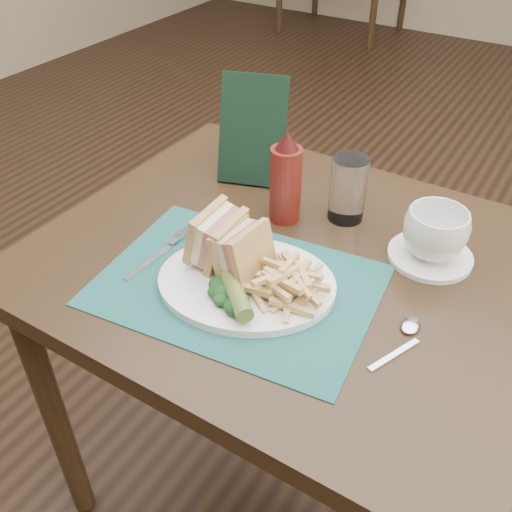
{
  "coord_description": "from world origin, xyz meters",
  "views": [
    {
      "loc": [
        0.38,
        -1.23,
        1.38
      ],
      "look_at": [
        -0.02,
        -0.59,
        0.8
      ],
      "focal_mm": 40.0,
      "sensor_mm": 36.0,
      "label": 1
    }
  ],
  "objects_px": {
    "sandwich_half_b": "(233,247)",
    "placemat": "(237,285)",
    "drinking_glass": "(348,189)",
    "ketchup_bottle": "(286,176)",
    "table_main": "(285,387)",
    "sandwich_half_a": "(205,232)",
    "plate": "(247,283)",
    "saucer": "(430,256)",
    "coffee_cup": "(435,233)",
    "check_presenter": "(253,130)"
  },
  "relations": [
    {
      "from": "placemat",
      "to": "saucer",
      "type": "bearing_deg",
      "value": 44.34
    },
    {
      "from": "placemat",
      "to": "saucer",
      "type": "xyz_separation_m",
      "value": [
        0.25,
        0.25,
        0.0
      ]
    },
    {
      "from": "plate",
      "to": "ketchup_bottle",
      "type": "xyz_separation_m",
      "value": [
        -0.05,
        0.22,
        0.08
      ]
    },
    {
      "from": "placemat",
      "to": "sandwich_half_b",
      "type": "distance_m",
      "value": 0.07
    },
    {
      "from": "sandwich_half_a",
      "to": "check_presenter",
      "type": "distance_m",
      "value": 0.32
    },
    {
      "from": "saucer",
      "to": "check_presenter",
      "type": "distance_m",
      "value": 0.44
    },
    {
      "from": "plate",
      "to": "sandwich_half_b",
      "type": "height_order",
      "value": "sandwich_half_b"
    },
    {
      "from": "saucer",
      "to": "check_presenter",
      "type": "xyz_separation_m",
      "value": [
        -0.42,
        0.08,
        0.11
      ]
    },
    {
      "from": "saucer",
      "to": "coffee_cup",
      "type": "relative_size",
      "value": 1.33
    },
    {
      "from": "plate",
      "to": "ketchup_bottle",
      "type": "height_order",
      "value": "ketchup_bottle"
    },
    {
      "from": "placemat",
      "to": "plate",
      "type": "distance_m",
      "value": 0.02
    },
    {
      "from": "placemat",
      "to": "saucer",
      "type": "relative_size",
      "value": 3.06
    },
    {
      "from": "plate",
      "to": "sandwich_half_b",
      "type": "xyz_separation_m",
      "value": [
        -0.03,
        0.01,
        0.06
      ]
    },
    {
      "from": "sandwich_half_a",
      "to": "saucer",
      "type": "distance_m",
      "value": 0.4
    },
    {
      "from": "table_main",
      "to": "saucer",
      "type": "bearing_deg",
      "value": 28.8
    },
    {
      "from": "placemat",
      "to": "sandwich_half_b",
      "type": "bearing_deg",
      "value": 137.03
    },
    {
      "from": "drinking_glass",
      "to": "ketchup_bottle",
      "type": "bearing_deg",
      "value": -147.41
    },
    {
      "from": "sandwich_half_a",
      "to": "sandwich_half_b",
      "type": "relative_size",
      "value": 1.07
    },
    {
      "from": "table_main",
      "to": "drinking_glass",
      "type": "distance_m",
      "value": 0.47
    },
    {
      "from": "coffee_cup",
      "to": "drinking_glass",
      "type": "bearing_deg",
      "value": 167.79
    },
    {
      "from": "placemat",
      "to": "sandwich_half_a",
      "type": "distance_m",
      "value": 0.11
    },
    {
      "from": "plate",
      "to": "check_presenter",
      "type": "height_order",
      "value": "check_presenter"
    },
    {
      "from": "sandwich_half_b",
      "to": "coffee_cup",
      "type": "distance_m",
      "value": 0.35
    },
    {
      "from": "table_main",
      "to": "placemat",
      "type": "xyz_separation_m",
      "value": [
        -0.03,
        -0.13,
        0.38
      ]
    },
    {
      "from": "table_main",
      "to": "sandwich_half_a",
      "type": "bearing_deg",
      "value": -137.45
    },
    {
      "from": "ketchup_bottle",
      "to": "sandwich_half_a",
      "type": "bearing_deg",
      "value": -102.67
    },
    {
      "from": "drinking_glass",
      "to": "check_presenter",
      "type": "distance_m",
      "value": 0.25
    },
    {
      "from": "placemat",
      "to": "check_presenter",
      "type": "xyz_separation_m",
      "value": [
        -0.17,
        0.32,
        0.11
      ]
    },
    {
      "from": "ketchup_bottle",
      "to": "plate",
      "type": "bearing_deg",
      "value": -76.98
    },
    {
      "from": "table_main",
      "to": "plate",
      "type": "height_order",
      "value": "plate"
    },
    {
      "from": "sandwich_half_a",
      "to": "ketchup_bottle",
      "type": "xyz_separation_m",
      "value": [
        0.04,
        0.2,
        0.03
      ]
    },
    {
      "from": "table_main",
      "to": "coffee_cup",
      "type": "height_order",
      "value": "coffee_cup"
    },
    {
      "from": "placemat",
      "to": "coffee_cup",
      "type": "relative_size",
      "value": 4.06
    },
    {
      "from": "coffee_cup",
      "to": "saucer",
      "type": "bearing_deg",
      "value": 0.0
    },
    {
      "from": "saucer",
      "to": "drinking_glass",
      "type": "xyz_separation_m",
      "value": [
        -0.18,
        0.04,
        0.06
      ]
    },
    {
      "from": "placemat",
      "to": "check_presenter",
      "type": "distance_m",
      "value": 0.38
    },
    {
      "from": "sandwich_half_b",
      "to": "coffee_cup",
      "type": "height_order",
      "value": "sandwich_half_b"
    },
    {
      "from": "placemat",
      "to": "drinking_glass",
      "type": "height_order",
      "value": "drinking_glass"
    },
    {
      "from": "sandwich_half_a",
      "to": "check_presenter",
      "type": "height_order",
      "value": "check_presenter"
    },
    {
      "from": "placemat",
      "to": "plate",
      "type": "height_order",
      "value": "plate"
    },
    {
      "from": "placemat",
      "to": "coffee_cup",
      "type": "xyz_separation_m",
      "value": [
        0.25,
        0.25,
        0.05
      ]
    },
    {
      "from": "sandwich_half_b",
      "to": "coffee_cup",
      "type": "relative_size",
      "value": 0.83
    },
    {
      "from": "placemat",
      "to": "sandwich_half_a",
      "type": "bearing_deg",
      "value": 164.24
    },
    {
      "from": "saucer",
      "to": "ketchup_bottle",
      "type": "bearing_deg",
      "value": -175.07
    },
    {
      "from": "placemat",
      "to": "check_presenter",
      "type": "relative_size",
      "value": 2.01
    },
    {
      "from": "saucer",
      "to": "ketchup_bottle",
      "type": "xyz_separation_m",
      "value": [
        -0.29,
        -0.02,
        0.09
      ]
    },
    {
      "from": "sandwich_half_a",
      "to": "saucer",
      "type": "relative_size",
      "value": 0.67
    },
    {
      "from": "sandwich_half_b",
      "to": "placemat",
      "type": "bearing_deg",
      "value": -37.08
    },
    {
      "from": "plate",
      "to": "sandwich_half_a",
      "type": "height_order",
      "value": "sandwich_half_a"
    },
    {
      "from": "sandwich_half_b",
      "to": "ketchup_bottle",
      "type": "relative_size",
      "value": 0.5
    }
  ]
}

